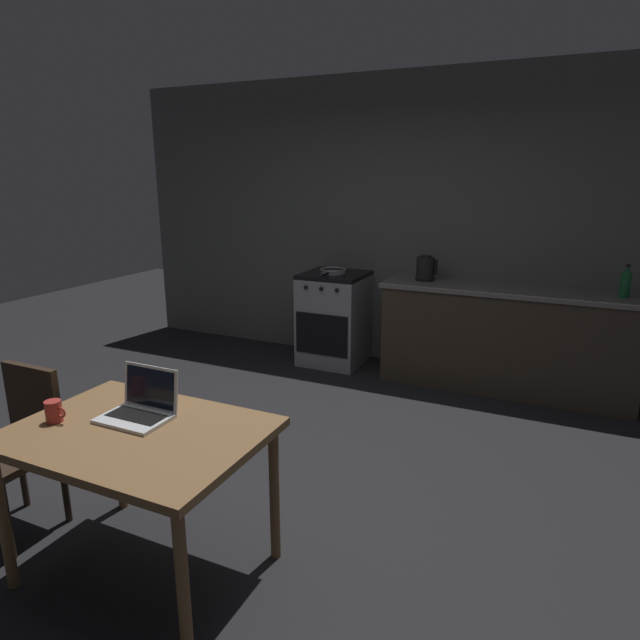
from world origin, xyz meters
name	(u,v)px	position (x,y,z in m)	size (l,w,h in m)	color
ground_plane	(256,488)	(0.00, 0.00, 0.00)	(12.00, 12.00, 0.00)	black
back_wall	(425,225)	(0.30, 2.69, 1.39)	(6.40, 0.10, 2.78)	#545651
kitchen_counter	(506,338)	(1.15, 2.34, 0.46)	(2.16, 0.64, 0.92)	#382D23
stove_oven	(334,318)	(-0.49, 2.34, 0.46)	(0.60, 0.62, 0.92)	gray
dining_table	(138,446)	(-0.09, -0.83, 0.67)	(1.13, 0.81, 0.75)	brown
chair	(20,439)	(-0.94, -0.81, 0.51)	(0.40, 0.40, 0.88)	#2D2116
laptop	(140,408)	(-0.17, -0.72, 0.79)	(0.32, 0.25, 0.23)	silver
electric_kettle	(425,268)	(0.41, 2.34, 1.03)	(0.19, 0.17, 0.23)	black
bottle	(626,282)	(2.01, 2.29, 1.04)	(0.08, 0.08, 0.26)	#19592D
frying_pan	(333,271)	(-0.50, 2.31, 0.94)	(0.26, 0.43, 0.05)	gray
coffee_mug	(54,411)	(-0.49, -0.93, 0.80)	(0.11, 0.07, 0.10)	#9E2D28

